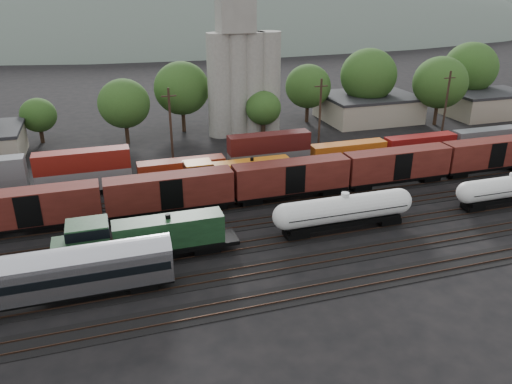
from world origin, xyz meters
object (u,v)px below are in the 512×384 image
object	(u,v)px
orange_locomotive	(231,174)
green_locomotive	(137,238)
passenger_coach	(40,276)
tank_car_a	(344,210)
grain_silo	(243,72)

from	to	relation	value
orange_locomotive	green_locomotive	bearing A→B (deg)	-132.12
passenger_coach	tank_car_a	bearing A→B (deg)	9.13
orange_locomotive	grain_silo	xyz separation A→B (m)	(9.42, 26.00, 8.78)
green_locomotive	orange_locomotive	xyz separation A→B (m)	(13.56, 15.00, -0.25)
green_locomotive	orange_locomotive	world-z (taller)	green_locomotive
tank_car_a	passenger_coach	size ratio (longest dim) A/B	0.75
passenger_coach	orange_locomotive	size ratio (longest dim) A/B	1.28
tank_car_a	orange_locomotive	size ratio (longest dim) A/B	0.97
green_locomotive	passenger_coach	world-z (taller)	passenger_coach
green_locomotive	tank_car_a	xyz separation A→B (m)	(22.60, 0.00, -0.11)
passenger_coach	orange_locomotive	distance (m)	29.80
orange_locomotive	grain_silo	world-z (taller)	grain_silo
green_locomotive	passenger_coach	distance (m)	9.88
orange_locomotive	passenger_coach	bearing A→B (deg)	-137.83
grain_silo	orange_locomotive	bearing A→B (deg)	-109.91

